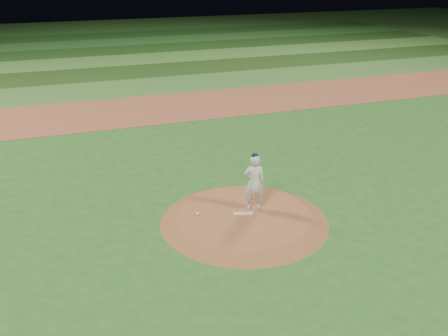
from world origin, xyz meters
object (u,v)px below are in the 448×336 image
(pitching_rubber, at_px, (243,214))
(pitcher_on_mound, at_px, (254,182))
(pitchers_mound, at_px, (244,218))
(rosin_bag, at_px, (198,214))

(pitching_rubber, distance_m, pitcher_on_mound, 1.09)
(pitchers_mound, bearing_deg, pitcher_on_mound, 32.07)
(pitching_rubber, bearing_deg, pitcher_on_mound, 44.34)
(pitchers_mound, relative_size, pitcher_on_mound, 2.78)
(rosin_bag, height_order, pitcher_on_mound, pitcher_on_mound)
(rosin_bag, bearing_deg, pitching_rubber, -18.56)
(pitching_rubber, xyz_separation_m, pitcher_on_mound, (0.47, 0.24, 0.96))
(rosin_bag, xyz_separation_m, pitcher_on_mound, (1.88, -0.23, 0.94))
(pitchers_mound, bearing_deg, rosin_bag, 160.75)
(pitchers_mound, bearing_deg, pitching_rubber, 138.84)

